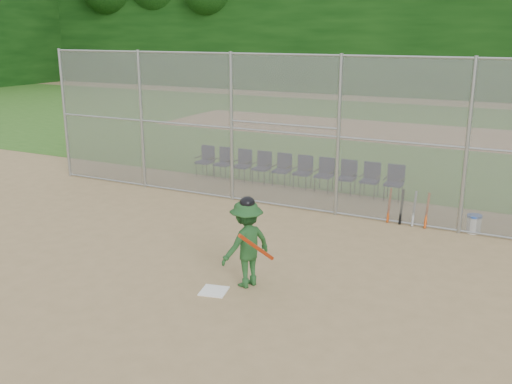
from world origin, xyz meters
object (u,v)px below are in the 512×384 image
at_px(batter_at_plate, 246,243).
at_px(chair_0, 205,161).
at_px(home_plate, 214,291).
at_px(water_cooler, 474,224).

relative_size(batter_at_plate, chair_0, 1.77).
height_order(home_plate, batter_at_plate, batter_at_plate).
bearing_deg(home_plate, chair_0, 122.84).
height_order(home_plate, water_cooler, water_cooler).
xyz_separation_m(water_cooler, chair_0, (-8.42, 1.82, 0.26)).
relative_size(water_cooler, chair_0, 0.45).
height_order(water_cooler, chair_0, chair_0).
xyz_separation_m(batter_at_plate, chair_0, (-5.05, 6.70, -0.34)).
bearing_deg(water_cooler, chair_0, 167.79).
height_order(batter_at_plate, chair_0, batter_at_plate).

